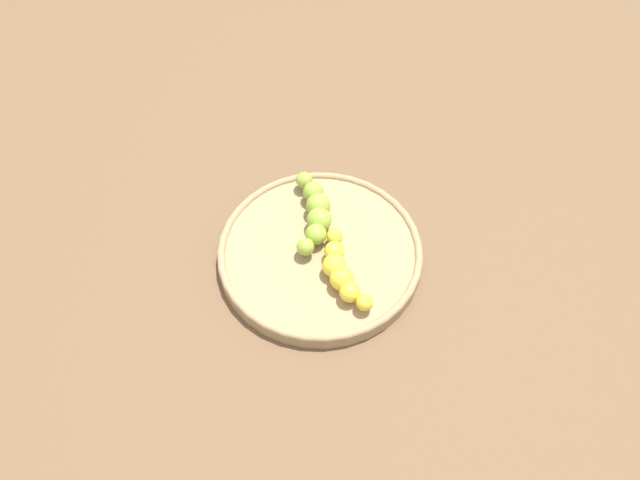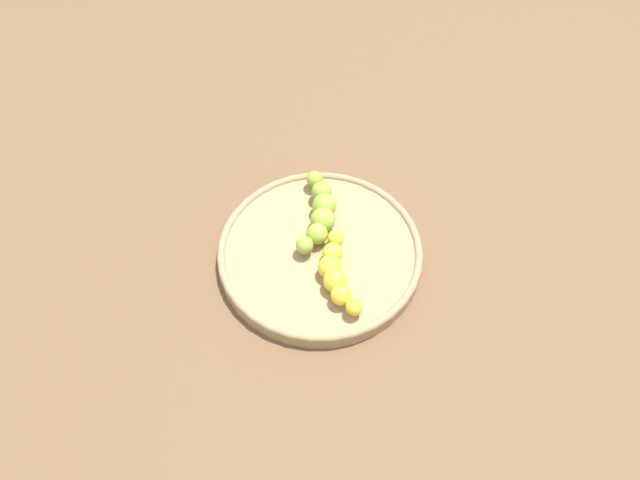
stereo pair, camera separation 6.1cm
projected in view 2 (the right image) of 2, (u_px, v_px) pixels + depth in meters
name	position (u px, v px, depth m)	size (l,w,h in m)	color
ground_plane	(320.00, 257.00, 0.78)	(2.40, 2.40, 0.00)	brown
fruit_bowl	(320.00, 252.00, 0.77)	(0.26, 0.26, 0.02)	#A08259
banana_green	(320.00, 212.00, 0.78)	(0.07, 0.13, 0.03)	#8CAD38
banana_yellow	(337.00, 273.00, 0.73)	(0.05, 0.12, 0.03)	yellow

